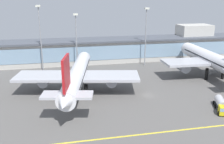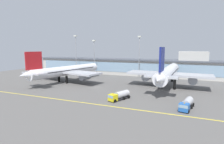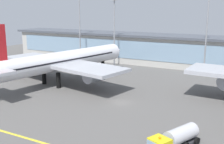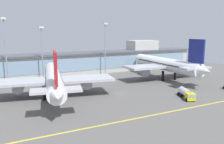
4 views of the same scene
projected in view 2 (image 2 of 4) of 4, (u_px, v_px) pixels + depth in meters
name	position (u px, v px, depth m)	size (l,w,h in m)	color
ground_plane	(97.00, 88.00, 81.65)	(188.61, 188.61, 0.00)	#5B5956
taxiway_centreline_stripe	(68.00, 101.00, 61.50)	(150.88, 0.50, 0.01)	yellow
terminal_building	(130.00, 66.00, 120.74)	(137.72, 14.00, 15.78)	beige
airliner_near_left	(67.00, 71.00, 94.65)	(39.85, 51.39, 16.30)	black
airliner_near_right	(168.00, 73.00, 81.11)	(37.10, 50.75, 18.23)	black
fuel_tanker_truck	(119.00, 96.00, 62.13)	(5.82, 9.28, 2.90)	black
baggage_tug_near	(187.00, 104.00, 52.68)	(4.51, 9.35, 2.90)	black
apron_light_mast_west	(94.00, 52.00, 117.17)	(1.80, 1.80, 22.95)	gray
apron_light_mast_centre	(76.00, 49.00, 122.17)	(1.80, 1.80, 26.28)	gray
apron_light_mast_east	(139.00, 51.00, 106.62)	(1.80, 1.80, 24.88)	gray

